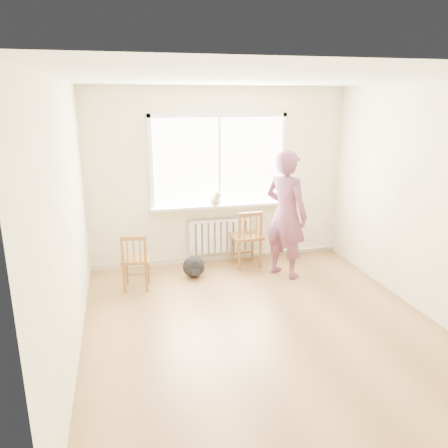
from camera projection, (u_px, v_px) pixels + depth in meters
floor at (263, 327)px, 4.99m from camera, size 4.50×4.50×0.00m
ceiling at (270, 79)px, 4.24m from camera, size 4.50×4.50×0.00m
back_wall at (219, 177)px, 6.72m from camera, size 4.00×0.01×2.70m
window at (219, 157)px, 6.61m from camera, size 2.12×0.05×1.42m
windowsill at (220, 205)px, 6.73m from camera, size 2.15×0.22×0.04m
radiator at (220, 235)px, 6.88m from camera, size 1.00×0.12×0.55m
heating_pipe at (292, 250)px, 7.30m from camera, size 1.40×0.04×0.04m
baseboard at (219, 257)px, 7.07m from camera, size 4.00×0.03×0.08m
chair_left at (135, 262)px, 5.88m from camera, size 0.44×0.42×0.79m
chair_right at (247, 239)px, 6.67m from camera, size 0.47×0.45×0.90m
person at (286, 215)px, 6.22m from camera, size 0.74×0.80×1.84m
cat at (215, 199)px, 6.59m from camera, size 0.21×0.41×0.27m
backpack at (194, 267)px, 6.35m from camera, size 0.38×0.33×0.32m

